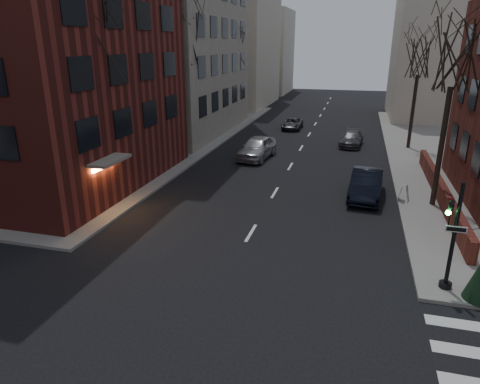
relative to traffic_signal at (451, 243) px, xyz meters
name	(u,v)px	position (x,y,z in m)	size (l,w,h in m)	color
sidewalk_far_left	(19,130)	(-36.94, 21.01, -1.83)	(44.00, 44.00, 0.15)	gray
building_left_brick	(16,35)	(-23.44, 7.51, 7.09)	(15.00, 15.00, 18.00)	maroon
low_wall_right	(440,191)	(1.36, 10.01, -1.26)	(0.35, 16.00, 1.00)	maroon
building_distant_la	(221,39)	(-22.94, 46.01, 7.09)	(14.00, 16.00, 18.00)	beige
building_distant_ra	(460,48)	(7.06, 41.01, 6.09)	(14.00, 14.00, 16.00)	beige
building_distant_lb	(261,52)	(-20.94, 63.01, 5.09)	(10.00, 12.00, 14.00)	beige
traffic_signal	(451,243)	(0.00, 0.00, 0.00)	(0.76, 0.44, 4.00)	black
tree_left_a	(92,44)	(-16.74, 5.01, 6.56)	(4.18, 4.18, 10.26)	#2D231C
tree_left_b	(183,38)	(-16.74, 17.01, 7.00)	(4.40, 4.40, 10.80)	#2D231C
tree_left_c	(234,48)	(-16.74, 31.01, 6.12)	(3.96, 3.96, 9.72)	#2D231C
tree_right_a	(456,54)	(0.86, 9.01, 6.12)	(3.96, 3.96, 9.72)	#2D231C
tree_right_b	(420,56)	(0.86, 23.01, 5.68)	(3.74, 3.74, 9.18)	#2D231C
streetlamp_near	(172,108)	(-16.14, 13.01, 2.33)	(0.36, 0.36, 6.28)	black
streetlamp_far	(244,83)	(-16.14, 33.01, 2.33)	(0.36, 0.36, 6.28)	black
parked_sedan	(367,184)	(-2.68, 9.57, -1.10)	(1.71, 4.90, 1.61)	black
car_lane_silver	(257,148)	(-10.82, 16.64, -1.06)	(2.01, 5.00, 1.71)	#AAAAB0
car_lane_gray	(352,139)	(-3.83, 22.99, -1.28)	(1.75, 4.30, 1.25)	#38383C
car_lane_far	(292,124)	(-9.99, 29.32, -1.35)	(1.85, 4.02, 1.12)	#39393E
sandwich_board	(404,193)	(-0.64, 9.21, -1.30)	(0.41, 0.57, 0.92)	silver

